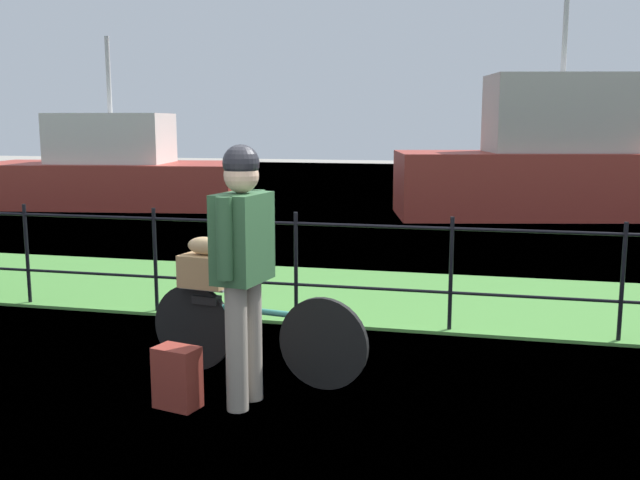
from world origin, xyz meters
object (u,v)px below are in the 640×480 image
object	(u,v)px
wooden_crate	(206,270)
backpack_on_paving	(177,377)
cyclist_person	(243,253)
moored_boat_far	(558,166)
bicycle_main	(253,332)
moored_boat_mid	(113,173)
terrier_dog	(208,244)

from	to	relation	value
wooden_crate	backpack_on_paving	bearing A→B (deg)	-84.63
cyclist_person	backpack_on_paving	size ratio (longest dim) A/B	4.21
cyclist_person	moored_boat_far	size ratio (longest dim) A/B	0.26
bicycle_main	wooden_crate	xyz separation A→B (m)	(-0.37, 0.06, 0.42)
bicycle_main	moored_boat_mid	distance (m)	11.35
cyclist_person	backpack_on_paving	bearing A→B (deg)	-160.23
bicycle_main	moored_boat_far	distance (m)	10.27
wooden_crate	backpack_on_paving	world-z (taller)	wooden_crate
bicycle_main	wooden_crate	world-z (taller)	wooden_crate
moored_boat_far	wooden_crate	bearing A→B (deg)	-108.40
wooden_crate	terrier_dog	size ratio (longest dim) A/B	1.07
bicycle_main	backpack_on_paving	xyz separation A→B (m)	(-0.31, -0.62, -0.14)
bicycle_main	cyclist_person	bearing A→B (deg)	-78.45
bicycle_main	cyclist_person	world-z (taller)	cyclist_person
wooden_crate	terrier_dog	bearing A→B (deg)	-9.09
wooden_crate	terrier_dog	xyz separation A→B (m)	(0.02, -0.00, 0.19)
terrier_dog	backpack_on_paving	size ratio (longest dim) A/B	0.81
bicycle_main	wooden_crate	bearing A→B (deg)	170.91
cyclist_person	moored_boat_far	bearing A→B (deg)	74.89
wooden_crate	cyclist_person	size ratio (longest dim) A/B	0.21
bicycle_main	wooden_crate	size ratio (longest dim) A/B	4.82
wooden_crate	cyclist_person	xyz separation A→B (m)	(0.47, -0.53, 0.24)
cyclist_person	backpack_on_paving	distance (m)	0.91
bicycle_main	moored_boat_far	world-z (taller)	moored_boat_far
terrier_dog	moored_boat_far	distance (m)	10.30
wooden_crate	bicycle_main	bearing A→B (deg)	-9.09
terrier_dog	cyclist_person	world-z (taller)	cyclist_person
backpack_on_paving	moored_boat_mid	bearing A→B (deg)	-45.43
cyclist_person	moored_boat_far	world-z (taller)	moored_boat_far
terrier_dog	moored_boat_mid	bearing A→B (deg)	122.65
terrier_dog	cyclist_person	size ratio (longest dim) A/B	0.19
terrier_dog	cyclist_person	xyz separation A→B (m)	(0.44, -0.53, 0.05)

